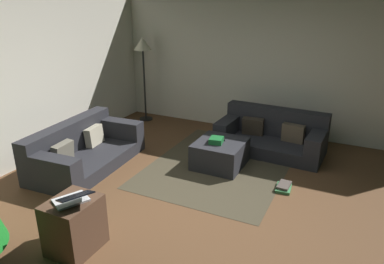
% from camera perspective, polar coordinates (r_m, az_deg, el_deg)
% --- Properties ---
extents(ground_plane, '(6.40, 6.40, 0.00)m').
position_cam_1_polar(ground_plane, '(4.55, 2.13, -12.51)').
color(ground_plane, brown).
extents(rear_partition, '(6.40, 0.12, 2.60)m').
position_cam_1_polar(rear_partition, '(5.94, -26.81, 6.91)').
color(rear_partition, silver).
rests_on(rear_partition, ground_plane).
extents(corner_partition, '(0.12, 6.40, 2.60)m').
position_cam_1_polar(corner_partition, '(6.91, 13.05, 10.25)').
color(corner_partition, silver).
rests_on(corner_partition, ground_plane).
extents(couch_left, '(1.90, 1.04, 0.66)m').
position_cam_1_polar(couch_left, '(5.85, -16.85, -2.72)').
color(couch_left, '#26262B').
rests_on(couch_left, ground_plane).
extents(couch_right, '(0.93, 1.77, 0.70)m').
position_cam_1_polar(couch_right, '(6.29, 12.43, -0.53)').
color(couch_right, '#26262B').
rests_on(couch_right, ground_plane).
extents(ottoman, '(0.77, 0.72, 0.40)m').
position_cam_1_polar(ottoman, '(5.63, 4.43, -3.40)').
color(ottoman, '#26262B').
rests_on(ottoman, ground_plane).
extents(gift_box, '(0.24, 0.22, 0.08)m').
position_cam_1_polar(gift_box, '(5.49, 3.84, -1.31)').
color(gift_box, '#19662D').
rests_on(gift_box, ottoman).
extents(tv_remote, '(0.10, 0.17, 0.02)m').
position_cam_1_polar(tv_remote, '(5.59, 4.36, -1.24)').
color(tv_remote, black).
rests_on(tv_remote, ottoman).
extents(side_table, '(0.52, 0.44, 0.57)m').
position_cam_1_polar(side_table, '(4.02, -17.97, -13.72)').
color(side_table, '#4C3323').
rests_on(side_table, ground_plane).
extents(laptop, '(0.46, 0.49, 0.18)m').
position_cam_1_polar(laptop, '(3.80, -18.23, -9.90)').
color(laptop, silver).
rests_on(laptop, side_table).
extents(book_stack, '(0.31, 0.22, 0.07)m').
position_cam_1_polar(book_stack, '(5.18, 14.19, -8.35)').
color(book_stack, '#387A47').
rests_on(book_stack, ground_plane).
extents(corner_lamp, '(0.36, 0.36, 1.70)m').
position_cam_1_polar(corner_lamp, '(7.50, -7.72, 12.57)').
color(corner_lamp, black).
rests_on(corner_lamp, ground_plane).
extents(area_rug, '(2.60, 2.00, 0.01)m').
position_cam_1_polar(area_rug, '(5.71, 4.38, -5.19)').
color(area_rug, '#403929').
rests_on(area_rug, ground_plane).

